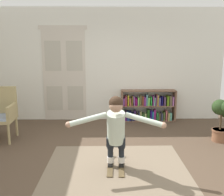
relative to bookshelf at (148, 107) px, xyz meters
name	(u,v)px	position (x,y,z in m)	size (l,w,h in m)	color
ground_plane	(109,161)	(-1.03, -2.39, -0.37)	(7.20, 7.20, 0.00)	brown
back_wall	(108,65)	(-1.03, 0.21, 1.08)	(6.00, 0.10, 2.90)	white
double_door	(64,74)	(-2.18, 0.15, 0.86)	(1.22, 0.05, 2.45)	beige
rug	(116,166)	(-0.93, -2.61, -0.36)	(2.29, 1.74, 0.01)	#7B6A56
bookshelf	(148,107)	(0.00, 0.00, 0.00)	(1.42, 0.30, 0.82)	brown
wicker_chair	(0,112)	(-3.31, -1.29, 0.22)	(0.62, 0.62, 1.10)	tan
potted_plant	(223,114)	(1.31, -1.49, 0.21)	(0.45, 0.43, 0.88)	brown
skis_pair	(116,164)	(-0.92, -2.58, -0.34)	(0.31, 0.79, 0.07)	brown
person_skier	(116,127)	(-0.93, -2.73, 0.36)	(1.47, 0.55, 1.15)	white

